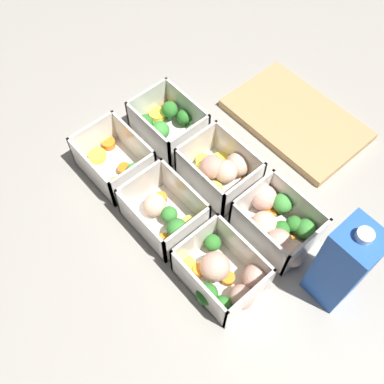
% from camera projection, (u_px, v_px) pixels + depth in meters
% --- Properties ---
extents(ground_plane, '(4.00, 4.00, 0.00)m').
position_uv_depth(ground_plane, '(192.00, 200.00, 0.85)').
color(ground_plane, gray).
extents(container_near_left, '(0.15, 0.11, 0.08)m').
position_uv_depth(container_near_left, '(116.00, 162.00, 0.86)').
color(container_near_left, silver).
rests_on(container_near_left, ground_plane).
extents(container_near_center, '(0.14, 0.11, 0.08)m').
position_uv_depth(container_near_center, '(165.00, 214.00, 0.80)').
color(container_near_center, silver).
rests_on(container_near_center, ground_plane).
extents(container_near_right, '(0.16, 0.13, 0.08)m').
position_uv_depth(container_near_right, '(225.00, 276.00, 0.74)').
color(container_near_right, silver).
rests_on(container_near_right, ground_plane).
extents(container_far_left, '(0.14, 0.11, 0.08)m').
position_uv_depth(container_far_left, '(169.00, 124.00, 0.91)').
color(container_far_left, silver).
rests_on(container_far_left, ground_plane).
extents(container_far_center, '(0.14, 0.12, 0.08)m').
position_uv_depth(container_far_center, '(222.00, 170.00, 0.85)').
color(container_far_center, silver).
rests_on(container_far_center, ground_plane).
extents(container_far_right, '(0.17, 0.11, 0.08)m').
position_uv_depth(container_far_right, '(278.00, 226.00, 0.79)').
color(container_far_right, silver).
rests_on(container_far_right, ground_plane).
extents(juice_carton, '(0.07, 0.07, 0.20)m').
position_uv_depth(juice_carton, '(343.00, 265.00, 0.68)').
color(juice_carton, blue).
rests_on(juice_carton, ground_plane).
extents(cutting_board, '(0.28, 0.18, 0.02)m').
position_uv_depth(cutting_board, '(297.00, 120.00, 0.94)').
color(cutting_board, tan).
rests_on(cutting_board, ground_plane).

